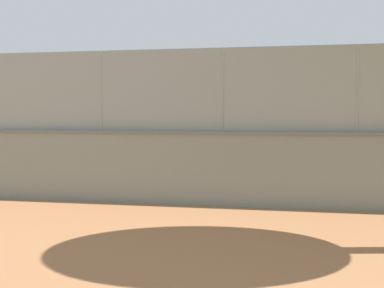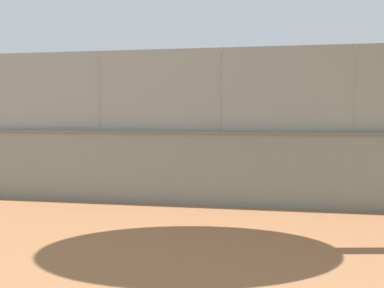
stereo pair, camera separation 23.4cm
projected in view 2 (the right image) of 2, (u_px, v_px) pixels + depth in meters
name	position (u px, v px, depth m)	size (l,w,h in m)	color
ground_plane	(211.00, 165.00, 25.50)	(260.00, 260.00, 0.00)	#A36B42
perimeter_wall	(159.00, 167.00, 14.63)	(29.43, 1.52, 1.86)	gray
fence_panel_on_wall	(158.00, 90.00, 14.52)	(28.90, 1.15, 2.07)	gray
player_at_service_line	(173.00, 146.00, 24.84)	(1.20, 0.70, 1.55)	#591919
player_baseline_waiting	(251.00, 151.00, 20.89)	(1.15, 0.78, 1.60)	#591919
sports_ball	(155.00, 140.00, 23.94)	(0.20, 0.20, 0.20)	#3399D8
spare_ball_by_wall	(297.00, 196.00, 15.26)	(0.18, 0.18, 0.18)	white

